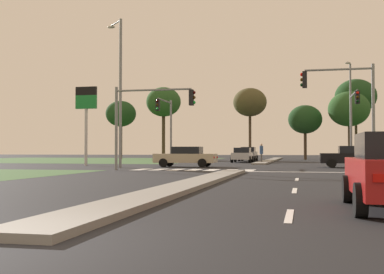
{
  "coord_description": "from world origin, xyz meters",
  "views": [
    {
      "loc": [
        3.76,
        -5.89,
        1.22
      ],
      "look_at": [
        -4.81,
        32.61,
        2.29
      ],
      "focal_mm": 46.73,
      "sensor_mm": 36.0,
      "label": 1
    }
  ],
  "objects_px": {
    "street_lamp_second": "(120,86)",
    "treeline_third": "(250,103)",
    "fuel_price_totem": "(86,108)",
    "car_silver_fifth": "(242,155)",
    "car_black_near": "(352,157)",
    "car_grey_second": "(248,154)",
    "treeline_sixth": "(356,97)",
    "treeline_near": "(121,114)",
    "traffic_signal_far_left": "(166,119)",
    "pedestrian_at_median": "(261,151)",
    "traffic_signal_near_right": "(347,99)",
    "treeline_fifth": "(349,109)",
    "traffic_signal_near_left": "(146,111)",
    "traffic_signal_far_right": "(353,114)",
    "treeline_second": "(164,102)",
    "car_beige_fourth": "(186,157)",
    "street_lamp_third": "(350,108)"
  },
  "relations": [
    {
      "from": "street_lamp_second",
      "to": "treeline_third",
      "type": "height_order",
      "value": "street_lamp_second"
    },
    {
      "from": "fuel_price_totem",
      "to": "car_silver_fifth",
      "type": "bearing_deg",
      "value": 49.4
    },
    {
      "from": "car_black_near",
      "to": "fuel_price_totem",
      "type": "bearing_deg",
      "value": 88.03
    },
    {
      "from": "car_grey_second",
      "to": "treeline_sixth",
      "type": "xyz_separation_m",
      "value": [
        12.98,
        10.86,
        7.46
      ]
    },
    {
      "from": "treeline_near",
      "to": "treeline_sixth",
      "type": "distance_m",
      "value": 32.95
    },
    {
      "from": "treeline_near",
      "to": "fuel_price_totem",
      "type": "bearing_deg",
      "value": -74.3
    },
    {
      "from": "traffic_signal_far_left",
      "to": "treeline_third",
      "type": "bearing_deg",
      "value": 78.85
    },
    {
      "from": "pedestrian_at_median",
      "to": "treeline_sixth",
      "type": "xyz_separation_m",
      "value": [
        10.72,
        20.15,
        7.09
      ]
    },
    {
      "from": "traffic_signal_near_right",
      "to": "treeline_fifth",
      "type": "distance_m",
      "value": 36.14
    },
    {
      "from": "traffic_signal_near_left",
      "to": "fuel_price_totem",
      "type": "bearing_deg",
      "value": 132.56
    },
    {
      "from": "traffic_signal_far_right",
      "to": "fuel_price_totem",
      "type": "distance_m",
      "value": 21.34
    },
    {
      "from": "car_silver_fifth",
      "to": "street_lamp_second",
      "type": "height_order",
      "value": "street_lamp_second"
    },
    {
      "from": "car_grey_second",
      "to": "treeline_third",
      "type": "relative_size",
      "value": 0.49
    },
    {
      "from": "car_grey_second",
      "to": "treeline_second",
      "type": "distance_m",
      "value": 18.48
    },
    {
      "from": "traffic_signal_near_right",
      "to": "treeline_near",
      "type": "height_order",
      "value": "treeline_near"
    },
    {
      "from": "car_beige_fourth",
      "to": "pedestrian_at_median",
      "type": "xyz_separation_m",
      "value": [
        4.61,
        12.17,
        0.43
      ]
    },
    {
      "from": "treeline_second",
      "to": "treeline_near",
      "type": "bearing_deg",
      "value": 173.6
    },
    {
      "from": "street_lamp_second",
      "to": "traffic_signal_far_left",
      "type": "bearing_deg",
      "value": 81.82
    },
    {
      "from": "traffic_signal_near_right",
      "to": "treeline_second",
      "type": "relative_size",
      "value": 0.59
    },
    {
      "from": "street_lamp_second",
      "to": "treeline_sixth",
      "type": "xyz_separation_m",
      "value": [
        19.32,
        35.62,
        2.54
      ]
    },
    {
      "from": "traffic_signal_near_right",
      "to": "pedestrian_at_median",
      "type": "relative_size",
      "value": 3.48
    },
    {
      "from": "treeline_near",
      "to": "treeline_fifth",
      "type": "xyz_separation_m",
      "value": [
        31.75,
        -3.89,
        -0.16
      ]
    },
    {
      "from": "traffic_signal_near_right",
      "to": "treeline_fifth",
      "type": "relative_size",
      "value": 0.7
    },
    {
      "from": "car_beige_fourth",
      "to": "street_lamp_third",
      "type": "bearing_deg",
      "value": -36.3
    },
    {
      "from": "car_grey_second",
      "to": "treeline_second",
      "type": "xyz_separation_m",
      "value": [
        -13.2,
        10.72,
        7.25
      ]
    },
    {
      "from": "traffic_signal_far_left",
      "to": "treeline_near",
      "type": "bearing_deg",
      "value": 117.58
    },
    {
      "from": "car_grey_second",
      "to": "traffic_signal_far_left",
      "type": "bearing_deg",
      "value": 72.79
    },
    {
      "from": "car_silver_fifth",
      "to": "traffic_signal_far_left",
      "type": "xyz_separation_m",
      "value": [
        -5.29,
        -10.13,
        3.11
      ]
    },
    {
      "from": "pedestrian_at_median",
      "to": "treeline_sixth",
      "type": "height_order",
      "value": "treeline_sixth"
    },
    {
      "from": "car_black_near",
      "to": "treeline_second",
      "type": "xyz_separation_m",
      "value": [
        -22.75,
        31.15,
        7.29
      ]
    },
    {
      "from": "car_grey_second",
      "to": "traffic_signal_near_left",
      "type": "xyz_separation_m",
      "value": [
        -3.23,
        -28.34,
        2.8
      ]
    },
    {
      "from": "traffic_signal_near_right",
      "to": "treeline_near",
      "type": "bearing_deg",
      "value": 125.65
    },
    {
      "from": "fuel_price_totem",
      "to": "treeline_third",
      "type": "relative_size",
      "value": 0.69
    },
    {
      "from": "car_silver_fifth",
      "to": "treeline_second",
      "type": "relative_size",
      "value": 0.41
    },
    {
      "from": "traffic_signal_near_right",
      "to": "traffic_signal_far_right",
      "type": "bearing_deg",
      "value": 83.03
    },
    {
      "from": "pedestrian_at_median",
      "to": "car_beige_fourth",
      "type": "bearing_deg",
      "value": -17.66
    },
    {
      "from": "treeline_second",
      "to": "treeline_fifth",
      "type": "distance_m",
      "value": 25.28
    },
    {
      "from": "traffic_signal_near_left",
      "to": "treeline_third",
      "type": "relative_size",
      "value": 0.56
    },
    {
      "from": "car_grey_second",
      "to": "traffic_signal_near_right",
      "type": "height_order",
      "value": "traffic_signal_near_right"
    },
    {
      "from": "traffic_signal_far_left",
      "to": "treeline_second",
      "type": "bearing_deg",
      "value": 106.27
    },
    {
      "from": "traffic_signal_far_right",
      "to": "treeline_near",
      "type": "bearing_deg",
      "value": 136.37
    },
    {
      "from": "car_grey_second",
      "to": "street_lamp_second",
      "type": "height_order",
      "value": "street_lamp_second"
    },
    {
      "from": "traffic_signal_far_right",
      "to": "street_lamp_second",
      "type": "relative_size",
      "value": 0.56
    },
    {
      "from": "traffic_signal_far_right",
      "to": "pedestrian_at_median",
      "type": "xyz_separation_m",
      "value": [
        -7.75,
        7.77,
        -2.85
      ]
    },
    {
      "from": "treeline_near",
      "to": "treeline_second",
      "type": "relative_size",
      "value": 0.83
    },
    {
      "from": "treeline_third",
      "to": "car_beige_fourth",
      "type": "bearing_deg",
      "value": -93.69
    },
    {
      "from": "treeline_third",
      "to": "treeline_near",
      "type": "bearing_deg",
      "value": 166.96
    },
    {
      "from": "traffic_signal_far_right",
      "to": "car_silver_fifth",
      "type": "bearing_deg",
      "value": 133.46
    },
    {
      "from": "traffic_signal_far_left",
      "to": "fuel_price_totem",
      "type": "xyz_separation_m",
      "value": [
        -5.96,
        -2.99,
        0.84
      ]
    },
    {
      "from": "traffic_signal_near_left",
      "to": "fuel_price_totem",
      "type": "distance_m",
      "value": 11.75
    }
  ]
}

